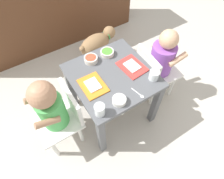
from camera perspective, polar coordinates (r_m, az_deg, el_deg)
name	(u,v)px	position (r m, az deg, el deg)	size (l,w,h in m)	color
ground_plane	(112,111)	(1.62, 0.00, -6.33)	(7.00, 7.00, 0.00)	#B2ADA3
kitchen_cabinet_back	(50,2)	(2.08, -18.08, 23.71)	(1.67, 0.33, 0.86)	#56331E
dining_table	(112,83)	(1.30, 0.00, 1.87)	(0.52, 0.52, 0.47)	#515459
seated_child_left	(53,108)	(1.20, -17.36, -5.44)	(0.28, 0.28, 0.66)	white
seated_child_right	(161,59)	(1.47, 14.44, 8.77)	(0.30, 0.30, 0.64)	white
dog	(97,43)	(1.85, -4.46, 13.61)	(0.41, 0.23, 0.31)	olive
food_tray_left	(93,85)	(1.18, -5.76, 1.24)	(0.14, 0.18, 0.02)	orange
food_tray_right	(132,66)	(1.28, 6.03, 6.91)	(0.16, 0.20, 0.02)	red
water_cup_left	(100,110)	(1.05, -3.69, -6.23)	(0.06, 0.06, 0.07)	white
water_cup_right	(154,75)	(1.22, 12.47, 4.14)	(0.06, 0.06, 0.06)	white
veggie_bowl_near	(107,53)	(1.35, -1.46, 11.01)	(0.09, 0.09, 0.03)	silver
veggie_bowl_far	(91,59)	(1.31, -6.34, 9.04)	(0.09, 0.09, 0.04)	silver
cereal_bowl_right_side	(119,100)	(1.09, 2.18, -3.27)	(0.08, 0.08, 0.03)	white
spoon_by_left_tray	(139,94)	(1.15, 8.09, -1.34)	(0.03, 0.10, 0.01)	silver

